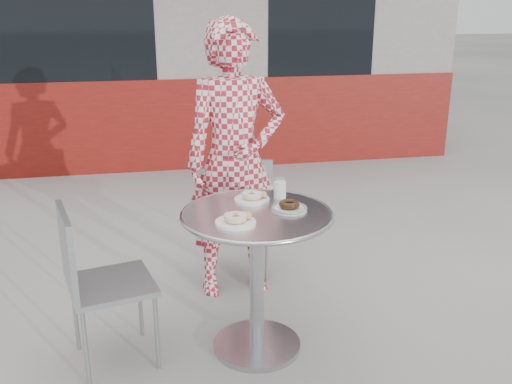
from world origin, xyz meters
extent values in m
plane|color=#A3A09B|center=(0.00, 0.00, 0.00)|extent=(60.00, 60.00, 0.00)
cube|color=gray|center=(0.00, 5.60, 1.50)|extent=(6.00, 4.00, 3.00)
cube|color=maroon|center=(0.00, 3.68, 0.50)|extent=(6.02, 0.20, 1.00)
cube|color=black|center=(-1.20, 3.61, 1.70)|extent=(1.60, 0.04, 1.40)
cube|color=black|center=(1.40, 3.61, 1.70)|extent=(1.20, 0.04, 1.40)
cylinder|color=silver|center=(-0.04, 0.02, 0.02)|extent=(0.47, 0.47, 0.03)
cylinder|color=silver|center=(-0.04, 0.02, 0.39)|extent=(0.07, 0.07, 0.75)
cylinder|color=silver|center=(-0.04, 0.02, 0.77)|extent=(0.75, 0.75, 0.02)
torus|color=silver|center=(-0.04, 0.02, 0.77)|extent=(0.77, 0.77, 0.03)
cube|color=#9B9EA2|center=(0.01, 0.94, 0.43)|extent=(0.42, 0.42, 0.03)
cube|color=#9B9EA2|center=(0.00, 0.75, 0.65)|extent=(0.40, 0.04, 0.40)
cube|color=#9B9EA2|center=(-0.77, 0.06, 0.43)|extent=(0.48, 0.48, 0.03)
cube|color=#9B9EA2|center=(-0.96, 0.02, 0.65)|extent=(0.12, 0.40, 0.40)
imported|color=maroon|center=(-0.03, 0.72, 0.85)|extent=(0.65, 0.45, 1.70)
cylinder|color=white|center=(-0.03, 0.20, 0.79)|extent=(0.19, 0.19, 0.01)
torus|color=#BA9047|center=(-0.03, 0.20, 0.81)|extent=(0.11, 0.11, 0.04)
sphere|color=#B77A3F|center=(0.03, 0.19, 0.81)|extent=(0.04, 0.04, 0.04)
cylinder|color=white|center=(-0.17, -0.11, 0.79)|extent=(0.19, 0.19, 0.01)
torus|color=#BA9047|center=(-0.17, -0.11, 0.81)|extent=(0.11, 0.11, 0.04)
sphere|color=#B77A3F|center=(-0.11, -0.10, 0.81)|extent=(0.04, 0.04, 0.04)
cylinder|color=white|center=(0.13, 0.02, 0.79)|extent=(0.18, 0.18, 0.01)
torus|color=black|center=(0.13, 0.02, 0.81)|extent=(0.11, 0.11, 0.04)
torus|color=black|center=(0.13, 0.02, 0.79)|extent=(0.18, 0.18, 0.02)
cylinder|color=white|center=(0.12, 0.21, 0.83)|extent=(0.06, 0.06, 0.09)
cylinder|color=white|center=(0.12, 0.21, 0.83)|extent=(0.07, 0.07, 0.11)
camera|label=1|loc=(-0.56, -2.59, 1.77)|focal=40.00mm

